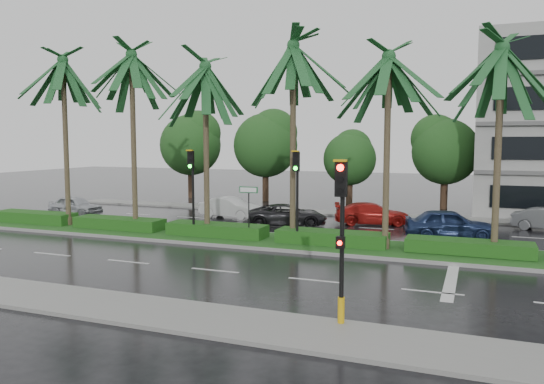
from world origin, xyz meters
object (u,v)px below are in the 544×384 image
at_px(signal_near, 341,235).
at_px(car_white, 230,208).
at_px(signal_median_left, 192,180).
at_px(car_red, 372,214).
at_px(car_blue, 449,224).
at_px(street_sign, 249,200).
at_px(car_darkgrey, 288,215).
at_px(car_silver, 76,206).

bearing_deg(signal_near, car_white, 123.85).
relative_size(signal_near, car_white, 1.08).
xyz_separation_m(signal_median_left, car_red, (7.50, 8.10, -2.35)).
bearing_deg(car_blue, signal_median_left, 100.40).
xyz_separation_m(signal_median_left, car_blue, (12.00, 4.94, -2.24)).
bearing_deg(car_blue, car_white, 67.45).
xyz_separation_m(signal_near, car_blue, (2.00, 14.63, -1.75)).
height_order(street_sign, car_darkgrey, street_sign).
bearing_deg(car_red, signal_median_left, 121.48).
height_order(signal_near, car_darkgrey, signal_near).
bearing_deg(signal_near, car_darkgrey, 114.29).
bearing_deg(car_red, signal_near, 172.28).
bearing_deg(car_red, car_silver, 83.92).
relative_size(signal_median_left, car_darkgrey, 0.95).
relative_size(signal_near, signal_median_left, 1.00).
bearing_deg(street_sign, signal_median_left, -176.53).
xyz_separation_m(street_sign, car_darkgrey, (0.00, 5.64, -1.49)).
bearing_deg(car_red, street_sign, 134.67).
bearing_deg(car_blue, car_darkgrey, 72.43).
bearing_deg(street_sign, car_blue, 27.86).
xyz_separation_m(signal_near, car_silver, (-21.68, 14.53, -1.86)).
xyz_separation_m(signal_near, street_sign, (-7.00, 9.87, -0.38)).
relative_size(signal_near, car_silver, 1.15).
distance_m(street_sign, car_red, 9.23).
distance_m(street_sign, car_blue, 10.27).
height_order(signal_median_left, car_silver, signal_median_left).
height_order(car_red, car_blue, car_blue).
bearing_deg(car_silver, car_red, -77.80).
height_order(street_sign, car_blue, street_sign).
xyz_separation_m(signal_median_left, car_silver, (-11.68, 4.84, -2.35)).
relative_size(car_darkgrey, car_blue, 1.03).
height_order(street_sign, car_silver, street_sign).
bearing_deg(car_white, car_blue, -94.52).
bearing_deg(street_sign, car_white, 121.73).
bearing_deg(car_white, street_sign, -142.21).
distance_m(signal_median_left, car_red, 11.29).
relative_size(signal_median_left, car_white, 1.08).
relative_size(signal_near, car_darkgrey, 0.95).
distance_m(signal_near, signal_median_left, 13.93).
distance_m(signal_near, street_sign, 12.11).
height_order(signal_median_left, car_red, signal_median_left).
distance_m(signal_near, car_red, 18.06).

